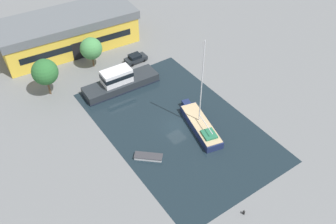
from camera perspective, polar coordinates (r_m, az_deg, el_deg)
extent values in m
plane|color=slate|center=(57.15, 1.35, -2.05)|extent=(440.00, 440.00, 0.00)
cube|color=black|center=(57.15, 1.35, -2.05)|extent=(20.03, 31.57, 0.01)
cube|color=gold|center=(76.26, -14.84, 11.24)|extent=(25.86, 12.02, 4.97)
cube|color=#565B60|center=(74.73, -15.28, 13.39)|extent=(26.63, 12.38, 1.58)
cube|color=black|center=(72.38, -13.42, 9.05)|extent=(2.40, 0.24, 3.48)
cube|color=black|center=(71.87, -13.55, 9.72)|extent=(21.32, 1.67, 1.24)
cylinder|color=brown|center=(70.06, -11.35, 7.64)|extent=(0.31, 0.31, 2.32)
sphere|color=#428447|center=(68.65, -11.64, 9.46)|extent=(3.95, 3.95, 3.95)
cylinder|color=brown|center=(65.08, -17.69, 3.66)|extent=(0.33, 0.33, 2.87)
sphere|color=#28602D|center=(63.35, -18.25, 5.81)|extent=(4.26, 4.26, 4.26)
cube|color=#1E2328|center=(70.40, -4.93, 8.05)|extent=(4.12, 1.92, 0.74)
cube|color=black|center=(69.96, -5.07, 8.47)|extent=(2.15, 1.68, 0.62)
cube|color=black|center=(70.42, -4.32, 8.74)|extent=(0.05, 1.51, 0.50)
cylinder|color=black|center=(71.73, -4.39, 8.45)|extent=(0.60, 0.20, 0.60)
cylinder|color=black|center=(70.52, -3.66, 7.85)|extent=(0.60, 0.20, 0.60)
cylinder|color=black|center=(70.71, -6.16, 7.78)|extent=(0.60, 0.20, 0.60)
cylinder|color=black|center=(69.47, -5.44, 7.15)|extent=(0.60, 0.20, 0.60)
cube|color=#19234C|center=(56.38, 5.02, -2.18)|extent=(4.77, 10.06, 1.13)
cube|color=#19234C|center=(60.00, 2.79, 1.18)|extent=(1.43, 1.44, 1.13)
cube|color=tan|center=(55.97, 5.06, -1.73)|extent=(4.58, 9.66, 0.08)
cylinder|color=silver|center=(51.98, 5.16, 4.33)|extent=(0.16, 0.16, 13.76)
cylinder|color=silver|center=(54.26, 5.79, -1.84)|extent=(1.11, 4.28, 0.12)
cube|color=#236647|center=(54.16, 6.28, -3.39)|extent=(2.28, 2.50, 0.30)
cube|color=#23282D|center=(64.31, -7.17, 4.25)|extent=(13.12, 4.22, 1.44)
cube|color=black|center=(64.66, -7.13, 3.84)|extent=(13.25, 4.30, 0.18)
cube|color=silver|center=(62.98, -7.84, 5.41)|extent=(5.04, 2.86, 2.34)
cube|color=black|center=(62.84, -7.86, 5.58)|extent=(5.14, 2.94, 0.75)
cube|color=silver|center=(52.48, -2.99, -6.86)|extent=(3.63, 3.45, 0.42)
cube|color=#333338|center=(52.29, -3.00, -6.68)|extent=(3.80, 3.60, 0.08)
cylinder|color=black|center=(47.90, 11.46, -14.84)|extent=(0.29, 0.29, 0.36)
sphere|color=black|center=(47.68, 11.50, -14.66)|extent=(0.32, 0.32, 0.32)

